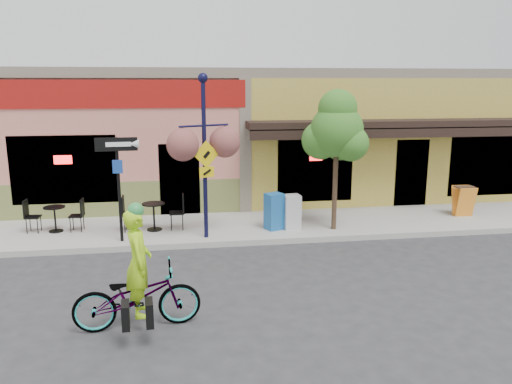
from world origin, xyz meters
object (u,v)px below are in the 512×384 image
(newspaper_box_blue, at_px, (274,211))
(street_tree, at_px, (336,160))
(cyclist_rider, at_px, (139,277))
(one_way_sign, at_px, (119,190))
(bicycle, at_px, (137,297))
(lamp_post, at_px, (205,158))
(newspaper_box_grey, at_px, (292,212))
(building, at_px, (257,131))

(newspaper_box_blue, height_order, street_tree, street_tree)
(cyclist_rider, bearing_deg, one_way_sign, 5.06)
(bicycle, bearing_deg, newspaper_box_blue, -38.68)
(bicycle, bearing_deg, street_tree, -51.29)
(one_way_sign, distance_m, newspaper_box_blue, 4.11)
(one_way_sign, relative_size, street_tree, 0.69)
(bicycle, bearing_deg, one_way_sign, 4.44)
(lamp_post, height_order, newspaper_box_grey, lamp_post)
(cyclist_rider, bearing_deg, street_tree, -50.99)
(building, relative_size, newspaper_box_grey, 19.35)
(one_way_sign, height_order, newspaper_box_blue, one_way_sign)
(one_way_sign, bearing_deg, lamp_post, -2.64)
(building, relative_size, newspaper_box_blue, 18.35)
(street_tree, bearing_deg, building, 100.13)
(newspaper_box_blue, bearing_deg, building, 63.72)
(building, bearing_deg, newspaper_box_blue, -94.49)
(newspaper_box_blue, relative_size, street_tree, 0.26)
(cyclist_rider, xyz_separation_m, newspaper_box_blue, (3.21, 4.90, -0.26))
(building, bearing_deg, newspaper_box_grey, -89.99)
(bicycle, xyz_separation_m, lamp_post, (1.39, 4.45, 1.68))
(building, height_order, bicycle, building)
(lamp_post, bearing_deg, newspaper_box_grey, -11.99)
(building, bearing_deg, bicycle, -108.79)
(newspaper_box_grey, bearing_deg, newspaper_box_blue, 172.69)
(newspaper_box_grey, bearing_deg, street_tree, -15.35)
(building, height_order, cyclist_rider, building)
(building, bearing_deg, one_way_sign, -124.32)
(cyclist_rider, relative_size, street_tree, 0.48)
(cyclist_rider, relative_size, lamp_post, 0.44)
(newspaper_box_grey, bearing_deg, bicycle, -132.22)
(building, bearing_deg, street_tree, -79.87)
(building, distance_m, one_way_sign, 7.99)
(cyclist_rider, distance_m, one_way_sign, 4.54)
(bicycle, distance_m, newspaper_box_blue, 5.89)
(one_way_sign, xyz_separation_m, street_tree, (5.61, 0.22, 0.59))
(newspaper_box_grey, bearing_deg, one_way_sign, -179.12)
(bicycle, relative_size, lamp_post, 0.51)
(lamp_post, bearing_deg, one_way_sign, 158.00)
(bicycle, height_order, newspaper_box_grey, bicycle)
(building, distance_m, newspaper_box_grey, 6.34)
(building, relative_size, lamp_post, 4.37)
(cyclist_rider, bearing_deg, bicycle, 85.01)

